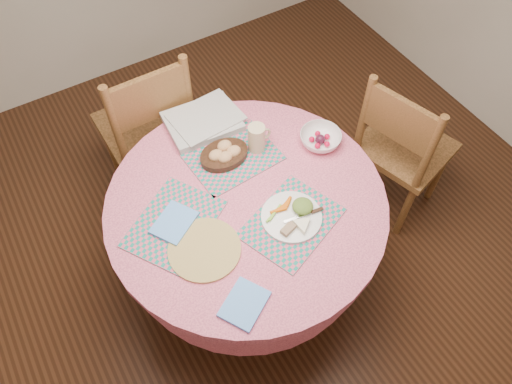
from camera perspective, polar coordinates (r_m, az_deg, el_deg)
ground at (r=2.82m, az=-0.88°, el=-9.66°), size 4.00×4.00×0.00m
room_envelope at (r=1.48m, az=-1.77°, el=20.61°), size 4.01×4.01×2.71m
dining_table at (r=2.34m, az=-1.05°, el=-3.71°), size 1.24×1.24×0.75m
chair_right at (r=2.78m, az=16.22°, el=4.91°), size 0.54×0.56×0.98m
chair_back at (r=2.80m, az=-12.12°, el=7.33°), size 0.48×0.46×1.03m
placemat_front at (r=2.11m, az=4.09°, el=-3.46°), size 0.48×0.42×0.01m
placemat_left at (r=2.13m, az=-9.33°, el=-3.57°), size 0.50×0.47×0.01m
placemat_back at (r=2.32m, az=-2.64°, el=4.04°), size 0.42×0.33×0.01m
wicker_trivet at (r=2.05m, az=-5.91°, el=-6.54°), size 0.30×0.30×0.01m
napkin_near at (r=1.94m, az=-1.34°, el=-12.68°), size 0.23×0.21×0.01m
napkin_far at (r=2.12m, az=-9.34°, el=-3.48°), size 0.23×0.21×0.01m
dinner_plate at (r=2.11m, az=4.35°, el=-2.74°), size 0.26×0.26×0.05m
bread_bowl at (r=2.29m, az=-3.65°, el=4.39°), size 0.23×0.23×0.08m
latte_mug at (r=2.30m, az=0.11°, el=6.23°), size 0.12×0.08×0.14m
fruit_bowl at (r=2.37m, az=7.37°, el=6.05°), size 0.21×0.21×0.06m
newspaper_stack at (r=2.45m, az=-6.07°, el=8.10°), size 0.37×0.29×0.04m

